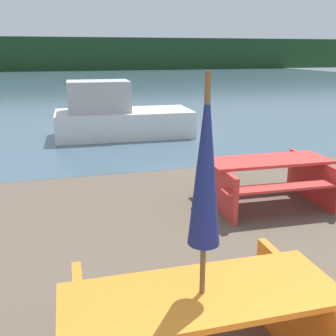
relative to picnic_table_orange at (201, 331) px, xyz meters
The scene contains 6 objects.
water 30.26m from the picnic_table_orange, 88.67° to the left, with size 60.00×50.00×0.00m.
far_treeline 50.27m from the picnic_table_orange, 89.20° to the left, with size 80.00×1.60×4.00m.
picnic_table_orange is the anchor object (origin of this frame).
picnic_table_red 3.80m from the picnic_table_orange, 54.19° to the left, with size 1.93×1.44×0.72m.
umbrella_navy 1.17m from the picnic_table_orange, 90.00° to the right, with size 0.21×0.21×2.21m.
boat 8.86m from the picnic_table_orange, 85.21° to the left, with size 3.83×1.82×1.55m.
Camera 1 is at (-1.52, -0.29, 2.32)m, focal length 42.00 mm.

